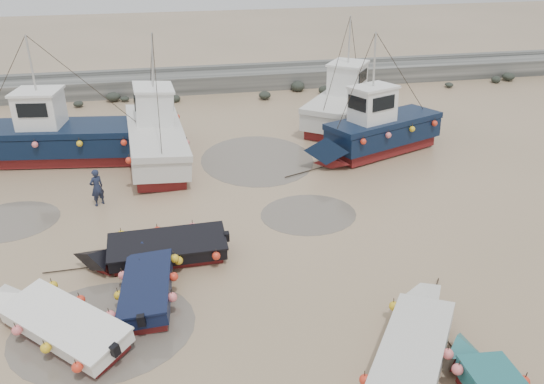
{
  "coord_description": "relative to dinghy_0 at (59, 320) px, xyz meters",
  "views": [
    {
      "loc": [
        -1.16,
        -15.76,
        10.97
      ],
      "look_at": [
        2.4,
        2.52,
        1.4
      ],
      "focal_mm": 35.0,
      "sensor_mm": 36.0,
      "label": 1
    }
  ],
  "objects": [
    {
      "name": "ground",
      "position": [
        5.0,
        2.68,
        -0.54
      ],
      "size": [
        120.0,
        120.0,
        0.0
      ],
      "primitive_type": "plane",
      "color": "tan",
      "rests_on": "ground"
    },
    {
      "name": "seawall",
      "position": [
        5.05,
        24.67,
        0.09
      ],
      "size": [
        60.0,
        4.92,
        1.5
      ],
      "color": "gray",
      "rests_on": "ground"
    },
    {
      "name": "puddle_a",
      "position": [
        1.2,
        -0.03,
        -0.54
      ],
      "size": [
        5.51,
        5.51,
        0.01
      ],
      "primitive_type": "cylinder",
      "color": "#61584E",
      "rests_on": "ground"
    },
    {
      "name": "puddle_b",
      "position": [
        9.03,
        5.59,
        -0.54
      ],
      "size": [
        4.04,
        4.04,
        0.01
      ],
      "primitive_type": "cylinder",
      "color": "#61584E",
      "rests_on": "ground"
    },
    {
      "name": "puddle_c",
      "position": [
        -3.14,
        7.36,
        -0.54
      ],
      "size": [
        3.96,
        3.96,
        0.01
      ],
      "primitive_type": "cylinder",
      "color": "#61584E",
      "rests_on": "ground"
    },
    {
      "name": "puddle_d",
      "position": [
        7.87,
        11.64,
        -0.54
      ],
      "size": [
        5.77,
        5.77,
        0.01
      ],
      "primitive_type": "cylinder",
      "color": "#61584E",
      "rests_on": "ground"
    },
    {
      "name": "dinghy_0",
      "position": [
        0.0,
        0.0,
        0.0
      ],
      "size": [
        5.2,
        5.04,
        1.43
      ],
      "rotation": [
        0.0,
        0.0,
        0.81
      ],
      "color": "maroon",
      "rests_on": "ground"
    },
    {
      "name": "dinghy_1",
      "position": [
        2.61,
        1.36,
        0.02
      ],
      "size": [
        2.16,
        5.67,
        1.43
      ],
      "rotation": [
        0.0,
        0.0,
        -0.06
      ],
      "color": "maroon",
      "rests_on": "ground"
    },
    {
      "name": "dinghy_3",
      "position": [
        9.97,
        -2.87,
        -0.0
      ],
      "size": [
        4.38,
        5.65,
        1.43
      ],
      "rotation": [
        0.0,
        0.0,
        -0.62
      ],
      "color": "maroon",
      "rests_on": "ground"
    },
    {
      "name": "dinghy_4",
      "position": [
        2.86,
        3.36,
        -0.0
      ],
      "size": [
        6.57,
        2.2,
        1.43
      ],
      "rotation": [
        0.0,
        0.0,
        1.6
      ],
      "color": "maroon",
      "rests_on": "ground"
    },
    {
      "name": "cabin_boat_0",
      "position": [
        -2.17,
        13.5,
        0.76
      ],
      "size": [
        11.3,
        4.12,
        6.22
      ],
      "rotation": [
        0.0,
        0.0,
        1.44
      ],
      "color": "maroon",
      "rests_on": "ground"
    },
    {
      "name": "cabin_boat_1",
      "position": [
        2.71,
        12.89,
        0.78
      ],
      "size": [
        3.32,
        10.87,
        6.22
      ],
      "rotation": [
        0.0,
        0.0,
        0.08
      ],
      "color": "maroon",
      "rests_on": "ground"
    },
    {
      "name": "cabin_boat_2",
      "position": [
        14.01,
        11.14,
        0.83
      ],
      "size": [
        9.12,
        4.76,
        6.22
      ],
      "rotation": [
        0.0,
        0.0,
        1.94
      ],
      "color": "maroon",
      "rests_on": "ground"
    },
    {
      "name": "cabin_boat_3",
      "position": [
        13.93,
        15.97,
        0.83
      ],
      "size": [
        6.82,
        8.27,
        6.22
      ],
      "rotation": [
        0.0,
        0.0,
        -0.66
      ],
      "color": "maroon",
      "rests_on": "ground"
    },
    {
      "name": "person",
      "position": [
        0.36,
        8.12,
        -0.54
      ],
      "size": [
        0.73,
        0.68,
        1.67
      ],
      "primitive_type": "imported",
      "rotation": [
        0.0,
        0.0,
        3.77
      ],
      "color": "#1B2238",
      "rests_on": "ground"
    }
  ]
}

